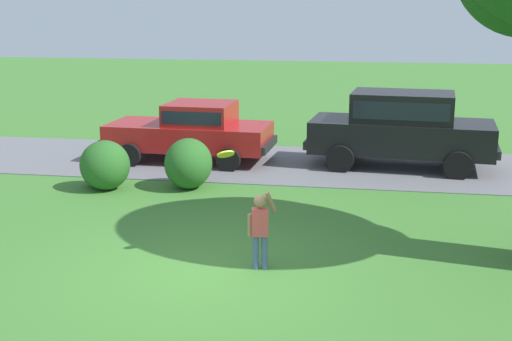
{
  "coord_description": "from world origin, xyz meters",
  "views": [
    {
      "loc": [
        2.5,
        -9.87,
        4.09
      ],
      "look_at": [
        0.41,
        2.25,
        1.1
      ],
      "focal_mm": 48.64,
      "sensor_mm": 36.0,
      "label": 1
    }
  ],
  "objects_px": {
    "parked_sedan": "(193,130)",
    "frisbee": "(226,154)",
    "parked_suv": "(402,126)",
    "child_thrower": "(260,225)"
  },
  "relations": [
    {
      "from": "parked_sedan",
      "to": "frisbee",
      "type": "relative_size",
      "value": 14.33
    },
    {
      "from": "parked_sedan",
      "to": "frisbee",
      "type": "distance_m",
      "value": 7.42
    },
    {
      "from": "parked_sedan",
      "to": "parked_suv",
      "type": "bearing_deg",
      "value": 2.12
    },
    {
      "from": "child_thrower",
      "to": "frisbee",
      "type": "height_order",
      "value": "frisbee"
    },
    {
      "from": "parked_sedan",
      "to": "parked_suv",
      "type": "xyz_separation_m",
      "value": [
        5.37,
        0.2,
        0.23
      ]
    },
    {
      "from": "parked_sedan",
      "to": "parked_suv",
      "type": "distance_m",
      "value": 5.38
    },
    {
      "from": "parked_suv",
      "to": "child_thrower",
      "type": "height_order",
      "value": "parked_suv"
    },
    {
      "from": "parked_suv",
      "to": "frisbee",
      "type": "distance_m",
      "value": 7.78
    },
    {
      "from": "parked_sedan",
      "to": "child_thrower",
      "type": "distance_m",
      "value": 7.83
    },
    {
      "from": "parked_suv",
      "to": "frisbee",
      "type": "xyz_separation_m",
      "value": [
        -2.97,
        -7.16,
        0.69
      ]
    }
  ]
}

